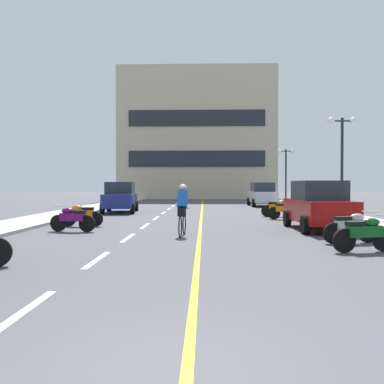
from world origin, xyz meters
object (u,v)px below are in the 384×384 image
motorcycle_6 (286,210)px  parked_car_mid (120,197)px  motorcycle_2 (365,233)px  motorcycle_4 (72,219)px  motorcycle_7 (278,208)px  cyclist_rider (182,209)px  motorcycle_3 (351,227)px  motorcycle_5 (82,215)px  street_lamp_mid (342,143)px  parked_car_far (262,194)px  parked_car_near (318,205)px  street_lamp_far (286,163)px

motorcycle_6 → parked_car_mid: bearing=150.5°
parked_car_mid → motorcycle_6: (8.90, -5.04, -0.44)m
motorcycle_2 → motorcycle_4: same height
motorcycle_6 → motorcycle_7: 1.82m
motorcycle_4 → cyclist_rider: (3.97, -1.07, 0.41)m
motorcycle_3 → motorcycle_7: same height
motorcycle_4 → motorcycle_5: size_ratio=0.99×
street_lamp_mid → motorcycle_4: size_ratio=2.90×
motorcycle_2 → parked_car_far: bearing=88.9°
parked_car_near → parked_car_far: 17.28m
street_lamp_far → parked_car_near: size_ratio=1.07×
motorcycle_3 → motorcycle_6: bearing=92.2°
motorcycle_2 → motorcycle_5: 10.90m
motorcycle_6 → street_lamp_far: bearing=79.5°
parked_car_far → motorcycle_5: 18.74m
motorcycle_2 → motorcycle_6: bearing=90.6°
parked_car_mid → parked_car_far: bearing=38.8°
parked_car_far → motorcycle_4: bearing=-116.7°
street_lamp_mid → motorcycle_5: 13.12m
cyclist_rider → motorcycle_3: bearing=-19.0°
motorcycle_4 → motorcycle_5: 1.90m
motorcycle_6 → motorcycle_7: same height
motorcycle_4 → motorcycle_5: bearing=96.1°
street_lamp_mid → motorcycle_3: bearing=-105.8°
motorcycle_7 → cyclist_rider: 9.56m
parked_car_mid → motorcycle_6: 10.24m
motorcycle_4 → motorcycle_7: bearing=40.8°
cyclist_rider → motorcycle_7: bearing=61.6°
parked_car_mid → motorcycle_3: bearing=-55.3°
street_lamp_mid → motorcycle_7: 4.52m
motorcycle_5 → motorcycle_6: same height
street_lamp_mid → parked_car_far: 12.06m
parked_car_far → motorcycle_5: parked_car_far is taller
motorcycle_6 → cyclist_rider: size_ratio=0.95×
motorcycle_5 → cyclist_rider: cyclist_rider is taller
parked_car_near → motorcycle_3: bearing=-90.1°
motorcycle_2 → motorcycle_7: size_ratio=0.99×
motorcycle_5 → motorcycle_4: bearing=-83.9°
parked_car_mid → street_lamp_far: bearing=44.0°
motorcycle_7 → motorcycle_4: bearing=-139.2°
motorcycle_4 → motorcycle_6: size_ratio=1.01×
parked_car_mid → motorcycle_5: (0.12, -8.66, -0.44)m
street_lamp_mid → parked_car_mid: street_lamp_mid is taller
motorcycle_2 → motorcycle_6: 9.93m
motorcycle_4 → motorcycle_7: (8.51, 7.33, 0.00)m
street_lamp_mid → parked_car_mid: size_ratio=1.14×
motorcycle_4 → motorcycle_7: 11.23m
cyclist_rider → street_lamp_mid: bearing=45.6°
street_lamp_far → motorcycle_5: 23.61m
parked_car_near → parked_car_mid: (-9.23, 9.69, 0.00)m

